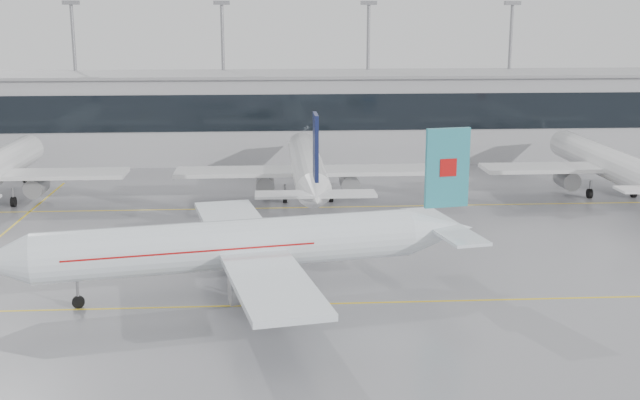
{
  "coord_description": "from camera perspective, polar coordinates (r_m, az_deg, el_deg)",
  "views": [
    {
      "loc": [
        -4.38,
        -55.08,
        20.57
      ],
      "look_at": [
        0.0,
        12.0,
        5.0
      ],
      "focal_mm": 45.0,
      "sensor_mm": 36.0,
      "label": 1
    }
  ],
  "objects": [
    {
      "name": "ground",
      "position": [
        58.96,
        0.77,
        -7.38
      ],
      "size": [
        320.0,
        320.0,
        0.0
      ],
      "primitive_type": "plane",
      "color": "gray",
      "rests_on": "ground"
    },
    {
      "name": "taxi_line_main",
      "position": [
        58.95,
        0.77,
        -7.38
      ],
      "size": [
        120.0,
        0.25,
        0.01
      ],
      "primitive_type": "cube",
      "color": "yellow",
      "rests_on": "ground"
    },
    {
      "name": "taxi_line_north",
      "position": [
        87.64,
        -0.77,
        -0.53
      ],
      "size": [
        120.0,
        0.25,
        0.01
      ],
      "primitive_type": "cube",
      "color": "yellow",
      "rests_on": "ground"
    },
    {
      "name": "terminal",
      "position": [
        118.06,
        -1.59,
        5.95
      ],
      "size": [
        180.0,
        15.0,
        12.0
      ],
      "primitive_type": "cube",
      "color": "#A3A3A7",
      "rests_on": "ground"
    },
    {
      "name": "terminal_glass",
      "position": [
        110.39,
        -1.44,
        6.24
      ],
      "size": [
        180.0,
        0.2,
        5.0
      ],
      "primitive_type": "cube",
      "color": "black",
      "rests_on": "ground"
    },
    {
      "name": "terminal_roof",
      "position": [
        117.46,
        -1.61,
        8.95
      ],
      "size": [
        182.0,
        16.0,
        0.4
      ],
      "primitive_type": "cube",
      "color": "gray",
      "rests_on": "ground"
    },
    {
      "name": "light_masts",
      "position": [
        123.37,
        -1.72,
        9.68
      ],
      "size": [
        156.4,
        1.0,
        22.6
      ],
      "color": "gray",
      "rests_on": "ground"
    },
    {
      "name": "air_canada_jet",
      "position": [
        60.16,
        -5.23,
        -3.17
      ],
      "size": [
        37.68,
        30.81,
        12.02
      ],
      "rotation": [
        0.0,
        0.0,
        3.33
      ],
      "color": "white",
      "rests_on": "ground"
    },
    {
      "name": "parked_jet_c",
      "position": [
        90.46,
        -0.9,
        2.3
      ],
      "size": [
        29.64,
        36.96,
        11.72
      ],
      "rotation": [
        0.0,
        0.0,
        1.57
      ],
      "color": "silver",
      "rests_on": "ground"
    },
    {
      "name": "parked_jet_d",
      "position": [
        98.56,
        19.9,
        2.41
      ],
      "size": [
        29.64,
        36.96,
        11.72
      ],
      "rotation": [
        0.0,
        0.0,
        1.57
      ],
      "color": "silver",
      "rests_on": "ground"
    }
  ]
}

